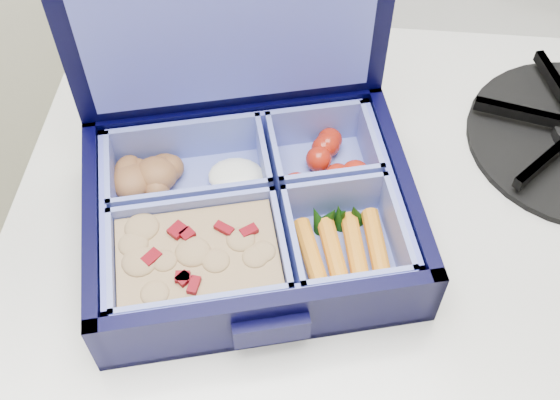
# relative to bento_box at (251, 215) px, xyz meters

# --- Properties ---
(bento_box) EXTENTS (0.28, 0.24, 0.06)m
(bento_box) POSITION_rel_bento_box_xyz_m (0.00, 0.00, 0.00)
(bento_box) COLOR black
(bento_box) RESTS_ON stove
(burner_grate_rear) EXTENTS (0.17, 0.17, 0.02)m
(burner_grate_rear) POSITION_rel_bento_box_xyz_m (-0.04, 0.23, -0.02)
(burner_grate_rear) COLOR black
(burner_grate_rear) RESTS_ON stove
(fork) EXTENTS (0.11, 0.19, 0.01)m
(fork) POSITION_rel_bento_box_xyz_m (0.00, 0.14, -0.02)
(fork) COLOR #BABABA
(fork) RESTS_ON stove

